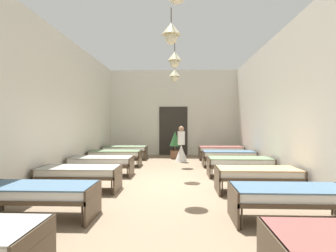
% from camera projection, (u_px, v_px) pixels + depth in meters
% --- Properties ---
extents(ground_plane, '(6.90, 13.03, 0.10)m').
position_uv_depth(ground_plane, '(169.00, 185.00, 7.27)').
color(ground_plane, '#8C755B').
extents(room_shell, '(6.70, 12.63, 4.23)m').
position_uv_depth(room_shell, '(170.00, 107.00, 8.60)').
color(room_shell, silver).
rests_on(room_shell, ground).
extents(bed_left_row_1, '(1.90, 0.84, 0.57)m').
position_uv_depth(bed_left_row_1, '(39.00, 193.00, 4.59)').
color(bed_left_row_1, '#473828').
rests_on(bed_left_row_1, ground).
extents(bed_right_row_1, '(1.90, 0.84, 0.57)m').
position_uv_depth(bed_right_row_1, '(290.00, 195.00, 4.42)').
color(bed_right_row_1, '#473828').
rests_on(bed_right_row_1, ground).
extents(bed_left_row_2, '(1.90, 0.84, 0.57)m').
position_uv_depth(bed_left_row_2, '(79.00, 172.00, 6.43)').
color(bed_left_row_2, '#473828').
rests_on(bed_left_row_2, ground).
extents(bed_right_row_2, '(1.90, 0.84, 0.57)m').
position_uv_depth(bed_right_row_2, '(258.00, 174.00, 6.26)').
color(bed_right_row_2, '#473828').
rests_on(bed_right_row_2, ground).
extents(bed_left_row_3, '(1.90, 0.84, 0.57)m').
position_uv_depth(bed_left_row_3, '(101.00, 161.00, 8.26)').
color(bed_left_row_3, '#473828').
rests_on(bed_left_row_3, ground).
extents(bed_right_row_3, '(1.90, 0.84, 0.57)m').
position_uv_depth(bed_right_row_3, '(240.00, 162.00, 8.10)').
color(bed_right_row_3, '#473828').
rests_on(bed_right_row_3, ground).
extents(bed_left_row_4, '(1.90, 0.84, 0.57)m').
position_uv_depth(bed_left_row_4, '(115.00, 154.00, 10.10)').
color(bed_left_row_4, '#473828').
rests_on(bed_left_row_4, ground).
extents(bed_right_row_4, '(1.90, 0.84, 0.57)m').
position_uv_depth(bed_right_row_4, '(228.00, 155.00, 9.93)').
color(bed_right_row_4, '#473828').
rests_on(bed_right_row_4, ground).
extents(bed_left_row_5, '(1.90, 0.84, 0.57)m').
position_uv_depth(bed_left_row_5, '(125.00, 149.00, 11.94)').
color(bed_left_row_5, '#473828').
rests_on(bed_left_row_5, ground).
extents(bed_right_row_5, '(1.90, 0.84, 0.57)m').
position_uv_depth(bed_right_row_5, '(221.00, 150.00, 11.77)').
color(bed_right_row_5, '#473828').
rests_on(bed_right_row_5, ground).
extents(nurse_near_aisle, '(0.52, 0.52, 1.49)m').
position_uv_depth(nurse_near_aisle, '(181.00, 149.00, 11.23)').
color(nurse_near_aisle, white).
rests_on(nurse_near_aisle, ground).
extents(potted_plant, '(0.49, 0.49, 1.23)m').
position_uv_depth(potted_plant, '(175.00, 143.00, 12.09)').
color(potted_plant, brown).
rests_on(potted_plant, ground).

